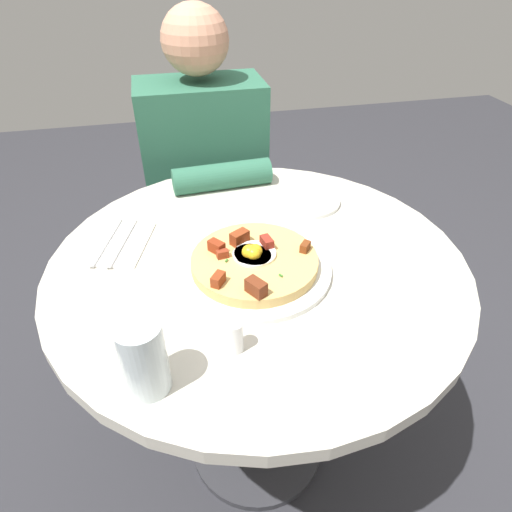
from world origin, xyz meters
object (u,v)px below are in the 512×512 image
at_px(pizza_plate, 254,268).
at_px(water_glass, 143,358).
at_px(salt_shaker, 235,336).
at_px(breakfast_pizza, 254,260).
at_px(knife, 106,241).
at_px(person_seated, 208,208).
at_px(fork, 122,242).
at_px(dining_table, 257,316).
at_px(bread_plate, 306,200).

height_order(pizza_plate, water_glass, water_glass).
bearing_deg(salt_shaker, pizza_plate, 68.56).
relative_size(pizza_plate, breakfast_pizza, 1.22).
relative_size(breakfast_pizza, knife, 1.41).
bearing_deg(pizza_plate, person_seated, 91.81).
height_order(fork, knife, same).
bearing_deg(breakfast_pizza, knife, 150.78).
bearing_deg(dining_table, pizza_plate, -110.57).
relative_size(pizza_plate, salt_shaker, 5.18).
height_order(dining_table, pizza_plate, pizza_plate).
height_order(bread_plate, knife, bread_plate).
height_order(pizza_plate, breakfast_pizza, breakfast_pizza).
bearing_deg(breakfast_pizza, salt_shaker, -111.08).
xyz_separation_m(dining_table, pizza_plate, (-0.02, -0.04, 0.18)).
bearing_deg(knife, fork, -90.00).
bearing_deg(salt_shaker, knife, 121.47).
distance_m(person_seated, pizza_plate, 0.69).
height_order(bread_plate, fork, bread_plate).
xyz_separation_m(bread_plate, water_glass, (-0.40, -0.48, 0.06)).
xyz_separation_m(knife, salt_shaker, (0.22, -0.36, 0.02)).
bearing_deg(knife, bread_plate, -63.55).
height_order(knife, salt_shaker, salt_shaker).
bearing_deg(dining_table, person_seated, 93.45).
relative_size(breakfast_pizza, water_glass, 2.01).
relative_size(pizza_plate, knife, 1.72).
bearing_deg(water_glass, person_seated, 77.52).
relative_size(bread_plate, fork, 0.96).
distance_m(fork, knife, 0.04).
xyz_separation_m(pizza_plate, breakfast_pizza, (-0.00, -0.00, 0.02)).
bearing_deg(water_glass, fork, 96.69).
bearing_deg(breakfast_pizza, bread_plate, 52.13).
height_order(fork, salt_shaker, salt_shaker).
relative_size(breakfast_pizza, salt_shaker, 4.24).
height_order(bread_plate, water_glass, water_glass).
relative_size(person_seated, pizza_plate, 3.67).
distance_m(person_seated, breakfast_pizza, 0.69).
relative_size(pizza_plate, fork, 1.72).
relative_size(person_seated, breakfast_pizza, 4.47).
height_order(breakfast_pizza, bread_plate, breakfast_pizza).
height_order(dining_table, bread_plate, bread_plate).
bearing_deg(person_seated, dining_table, -86.55).
xyz_separation_m(person_seated, breakfast_pizza, (0.02, -0.65, 0.25)).
bearing_deg(breakfast_pizza, dining_table, 67.78).
height_order(person_seated, water_glass, person_seated).
distance_m(person_seated, salt_shaker, 0.88).
bearing_deg(bread_plate, salt_shaker, -121.11).
distance_m(bread_plate, knife, 0.49).
bearing_deg(knife, breakfast_pizza, -101.94).
relative_size(person_seated, knife, 6.31).
relative_size(person_seated, bread_plate, 6.55).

